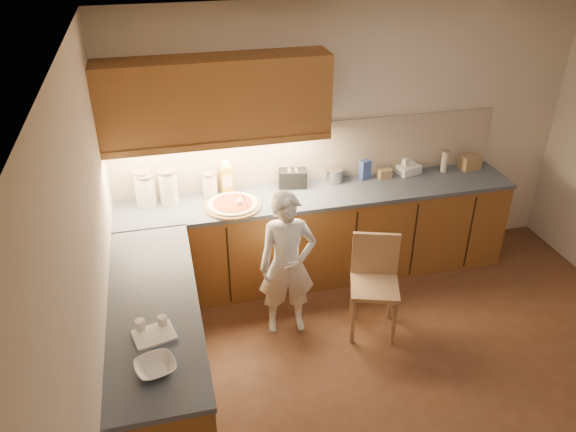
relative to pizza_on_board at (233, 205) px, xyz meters
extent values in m
plane|color=#512F1B|center=(1.20, -1.61, -0.94)|extent=(4.50, 4.50, 0.00)
cube|color=beige|center=(1.20, 0.39, 0.36)|extent=(4.50, 0.04, 2.60)
cube|color=beige|center=(-1.05, -1.61, 0.36)|extent=(0.04, 4.00, 2.60)
cube|color=white|center=(1.20, -1.61, 1.66)|extent=(4.50, 4.00, 0.04)
cube|color=brown|center=(0.83, 0.09, -0.50)|extent=(3.75, 0.60, 0.88)
cube|color=brown|center=(-0.75, -1.21, -0.50)|extent=(0.60, 2.00, 0.88)
cube|color=#414B5C|center=(0.83, 0.09, -0.04)|extent=(3.77, 0.62, 0.04)
cube|color=#414B5C|center=(-0.75, -1.21, -0.04)|extent=(0.62, 2.02, 0.04)
cube|color=black|center=(-0.70, -0.21, -0.50)|extent=(0.02, 0.01, 0.80)
cube|color=black|center=(-0.10, -0.21, -0.50)|extent=(0.02, 0.01, 0.80)
cube|color=black|center=(0.50, -0.21, -0.50)|extent=(0.02, 0.01, 0.80)
cube|color=black|center=(1.10, -0.21, -0.50)|extent=(0.02, 0.01, 0.80)
cube|color=black|center=(1.70, -0.21, -0.50)|extent=(0.02, 0.01, 0.80)
cube|color=black|center=(2.30, -0.21, -0.50)|extent=(0.02, 0.01, 0.80)
cube|color=#BFAD94|center=(0.83, 0.38, 0.27)|extent=(3.75, 0.02, 0.58)
cube|color=brown|center=(-0.07, 0.22, 0.91)|extent=(1.95, 0.35, 0.70)
cube|color=brown|center=(-0.07, 0.04, 0.56)|extent=(1.95, 0.02, 0.06)
cylinder|color=#A38051|center=(0.00, 0.00, -0.01)|extent=(0.50, 0.50, 0.02)
cylinder|color=beige|center=(0.00, 0.00, 0.01)|extent=(0.44, 0.44, 0.02)
cylinder|color=#B93318|center=(0.00, 0.00, 0.02)|extent=(0.35, 0.35, 0.01)
sphere|color=white|center=(0.06, -0.04, 0.04)|extent=(0.06, 0.06, 0.06)
cylinder|color=white|center=(0.10, -0.10, 0.07)|extent=(0.09, 0.10, 0.20)
imported|color=white|center=(0.34, -0.62, -0.28)|extent=(0.51, 0.35, 1.32)
cylinder|color=#A88259|center=(0.83, -0.96, -0.72)|extent=(0.04, 0.04, 0.45)
cylinder|color=#A88259|center=(1.15, -1.06, -0.72)|extent=(0.04, 0.04, 0.45)
cylinder|color=#A88259|center=(0.94, -0.64, -0.72)|extent=(0.04, 0.04, 0.45)
cylinder|color=#A88259|center=(1.26, -0.74, -0.72)|extent=(0.04, 0.04, 0.45)
cube|color=#A88259|center=(1.05, -0.85, -0.47)|extent=(0.50, 0.50, 0.04)
cube|color=#A88259|center=(1.11, -0.68, -0.26)|extent=(0.39, 0.16, 0.40)
imported|color=white|center=(-0.75, -1.86, 0.01)|extent=(0.29, 0.29, 0.06)
cylinder|color=white|center=(-0.75, 0.24, 0.13)|extent=(0.16, 0.16, 0.31)
cylinder|color=gray|center=(-0.75, 0.24, 0.30)|extent=(0.17, 0.17, 0.02)
cylinder|color=white|center=(-0.73, 0.23, 0.12)|extent=(0.16, 0.16, 0.28)
cylinder|color=gray|center=(-0.73, 0.23, 0.27)|extent=(0.17, 0.17, 0.02)
cylinder|color=silver|center=(-0.54, 0.22, 0.13)|extent=(0.16, 0.16, 0.30)
cylinder|color=gray|center=(-0.54, 0.22, 0.29)|extent=(0.17, 0.17, 0.02)
cylinder|color=silver|center=(-0.17, 0.28, 0.08)|extent=(0.13, 0.13, 0.21)
cylinder|color=tan|center=(-0.17, 0.28, 0.20)|extent=(0.14, 0.14, 0.02)
cube|color=gold|center=(-0.01, 0.29, 0.11)|extent=(0.12, 0.10, 0.27)
cube|color=white|center=(-0.01, 0.29, 0.27)|extent=(0.08, 0.06, 0.05)
cube|color=black|center=(0.62, 0.27, 0.06)|extent=(0.29, 0.20, 0.17)
cube|color=silver|center=(0.58, 0.28, 0.15)|extent=(0.05, 0.12, 0.00)
cube|color=silver|center=(0.65, 0.26, 0.15)|extent=(0.05, 0.12, 0.00)
cylinder|color=#A8A9AD|center=(1.03, 0.28, 0.04)|extent=(0.17, 0.17, 0.12)
cylinder|color=#A8A9AD|center=(1.03, 0.28, 0.11)|extent=(0.18, 0.18, 0.01)
cube|color=#364FA4|center=(1.34, 0.27, 0.07)|extent=(0.11, 0.09, 0.19)
cube|color=tan|center=(1.54, 0.24, 0.02)|extent=(0.13, 0.10, 0.09)
cube|color=white|center=(1.77, 0.28, 0.06)|extent=(0.07, 0.07, 0.16)
cube|color=white|center=(1.81, 0.28, 0.02)|extent=(0.25, 0.20, 0.09)
cylinder|color=beige|center=(2.17, 0.24, 0.08)|extent=(0.07, 0.07, 0.21)
cylinder|color=tan|center=(2.17, 0.24, 0.19)|extent=(0.07, 0.07, 0.01)
cube|color=tan|center=(2.46, 0.23, 0.05)|extent=(0.20, 0.16, 0.14)
cube|color=white|center=(-0.74, -1.55, -0.01)|extent=(0.29, 0.25, 0.02)
cylinder|color=white|center=(-0.82, -1.48, 0.02)|extent=(0.07, 0.07, 0.08)
cylinder|color=silver|center=(-0.69, -1.47, 0.02)|extent=(0.07, 0.07, 0.08)
camera|label=1|loc=(-0.57, -4.37, 2.39)|focal=35.00mm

